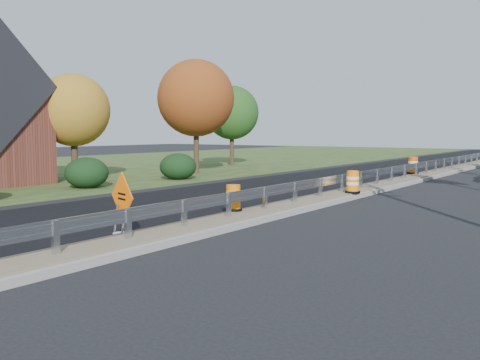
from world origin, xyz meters
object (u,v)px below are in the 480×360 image
Objects in this scene: caution_sign at (123,222)px; barrel_median_near at (233,198)px; barrel_median_far at (413,166)px; barrel_median_mid at (353,182)px.

caution_sign reaches higher than barrel_median_near.
caution_sign reaches higher than barrel_median_far.
barrel_median_far reaches higher than barrel_median_mid.
barrel_median_far is (-0.00, 18.14, 0.08)m from barrel_median_near.
barrel_median_near is at bearing -90.00° from barrel_median_far.
barrel_median_near is at bearing 103.23° from caution_sign.
caution_sign is 11.26m from barrel_median_mid.
barrel_median_mid is 0.90× the size of barrel_median_far.
barrel_median_mid is at bearing 80.84° from barrel_median_near.
barrel_median_near is 0.82× the size of barrel_median_far.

